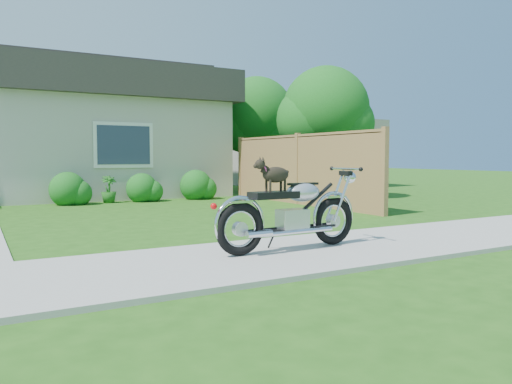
% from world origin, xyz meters
% --- Properties ---
extents(ground, '(80.00, 80.00, 0.00)m').
position_xyz_m(ground, '(0.00, 0.00, 0.00)').
color(ground, '#235114').
rests_on(ground, ground).
extents(sidewalk, '(24.00, 2.20, 0.04)m').
position_xyz_m(sidewalk, '(0.00, 0.00, 0.02)').
color(sidewalk, '#9E9B93').
rests_on(sidewalk, ground).
extents(house, '(12.60, 7.03, 4.50)m').
position_xyz_m(house, '(-0.00, 11.99, 2.16)').
color(house, beige).
rests_on(house, ground).
extents(fence, '(0.12, 6.62, 1.90)m').
position_xyz_m(fence, '(6.30, 5.75, 0.94)').
color(fence, olive).
rests_on(fence, ground).
extents(tree_near, '(2.65, 2.59, 3.98)m').
position_xyz_m(tree_near, '(8.12, 6.68, 2.55)').
color(tree_near, '#3D2B1C').
rests_on(tree_near, ground).
extents(tree_far, '(2.78, 2.74, 4.20)m').
position_xyz_m(tree_far, '(8.00, 10.66, 2.69)').
color(tree_far, '#3D2B1C').
rests_on(tree_far, ground).
extents(shrub_row, '(11.14, 0.98, 0.98)m').
position_xyz_m(shrub_row, '(-0.37, 8.50, 0.40)').
color(shrub_row, '#185B19').
rests_on(shrub_row, ground).
extents(potted_plant_right, '(0.50, 0.50, 0.75)m').
position_xyz_m(potted_plant_right, '(1.95, 8.55, 0.37)').
color(potted_plant_right, '#1C5A18').
rests_on(potted_plant_right, ground).
extents(motorcycle_with_dog, '(2.22, 0.60, 1.19)m').
position_xyz_m(motorcycle_with_dog, '(2.35, 0.11, 0.56)').
color(motorcycle_with_dog, black).
rests_on(motorcycle_with_dog, sidewalk).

